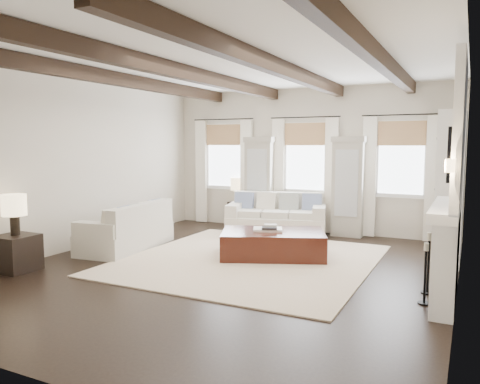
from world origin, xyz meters
The scene contains 15 objects.
ground centered at (0.00, 0.00, 0.00)m, with size 7.50×7.50×0.00m, color black.
room_shell centered at (0.75, 0.90, 1.89)m, with size 6.54×7.54×3.22m.
area_rug centered at (0.04, 0.69, 0.01)m, with size 3.99×4.22×0.02m, color beige.
sofa_back centered at (-0.41, 3.04, 0.36)m, with size 2.27×1.45×0.90m.
sofa_left centered at (-2.37, 0.49, 0.35)m, with size 1.11×2.09×0.86m.
ottoman centered at (0.31, 1.07, 0.23)m, with size 1.75×1.10×0.46m, color black.
tray centered at (0.20, 1.09, 0.48)m, with size 0.50×0.38×0.04m, color white.
book_lower centered at (0.26, 1.01, 0.52)m, with size 0.26×0.20×0.04m, color #262628.
book_upper centered at (0.25, 1.10, 0.56)m, with size 0.22×0.17×0.03m, color beige.
side_table_front centered at (-2.94, -1.51, 0.28)m, with size 0.56×0.56×0.56m, color black.
lamp_front centered at (-2.94, -1.51, 1.00)m, with size 0.37×0.37×0.64m.
side_table_back centered at (-1.74, 3.76, 0.28)m, with size 0.37×0.37×0.56m, color black.
lamp_back centered at (-1.74, 3.76, 0.96)m, with size 0.34×0.34×0.58m.
candlestick_near centered at (2.90, -0.31, 0.32)m, with size 0.16×0.16×0.77m.
candlestick_far centered at (2.90, 0.14, 0.34)m, with size 0.17×0.17×0.82m.
Camera 1 is at (3.35, -6.35, 1.98)m, focal length 35.00 mm.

